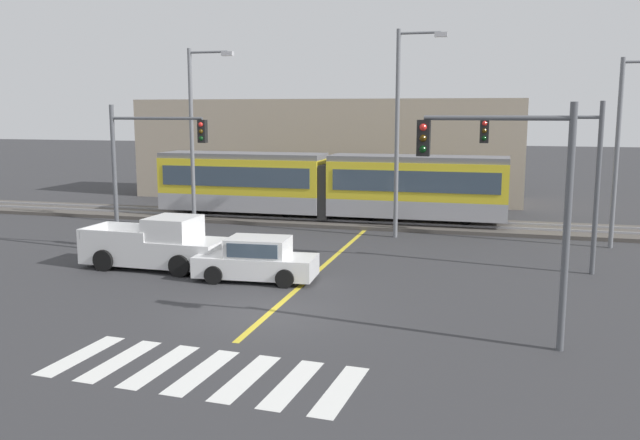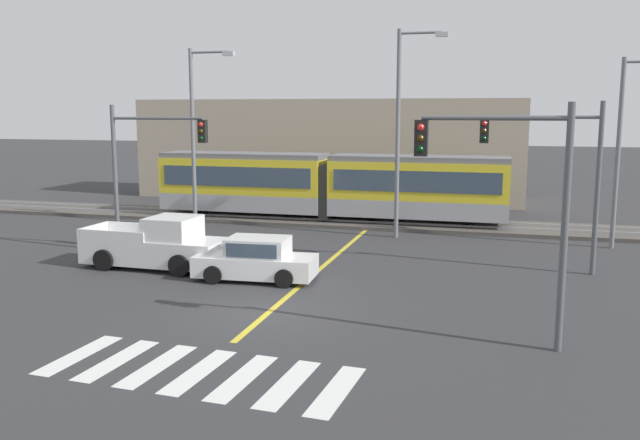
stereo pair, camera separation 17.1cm
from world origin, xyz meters
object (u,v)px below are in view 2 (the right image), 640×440
light_rail_tram (329,184)px  traffic_light_near_right (513,187)px  pickup_truck (158,246)px  street_lamp_east (623,142)px  traffic_light_mid_left (145,157)px  sedan_crossing (256,260)px  street_lamp_centre (402,122)px  street_lamp_west (197,128)px  traffic_light_mid_right (557,161)px

light_rail_tram → traffic_light_near_right: (9.18, -17.40, 2.00)m
pickup_truck → street_lamp_east: (17.28, 8.50, 3.73)m
traffic_light_mid_left → street_lamp_east: (18.89, 6.34, 0.54)m
pickup_truck → traffic_light_near_right: bearing=-23.3°
pickup_truck → street_lamp_east: bearing=26.2°
light_rail_tram → pickup_truck: 12.50m
light_rail_tram → traffic_light_mid_left: 11.21m
sedan_crossing → pickup_truck: 4.31m
pickup_truck → traffic_light_mid_left: bearing=126.5°
pickup_truck → street_lamp_centre: (7.90, 8.56, 4.51)m
sedan_crossing → street_lamp_east: (13.05, 9.27, 3.87)m
street_lamp_centre → traffic_light_near_right: bearing=-71.0°
traffic_light_mid_left → street_lamp_east: bearing=18.6°
light_rail_tram → street_lamp_west: street_lamp_west is taller
traffic_light_mid_left → traffic_light_near_right: 16.25m
light_rail_tram → sedan_crossing: bearing=-86.9°
traffic_light_mid_right → street_lamp_west: size_ratio=0.70×
traffic_light_mid_left → street_lamp_west: bearing=96.4°
traffic_light_mid_right → street_lamp_centre: bearing=140.1°
traffic_light_near_right → traffic_light_mid_right: traffic_light_mid_right is taller
light_rail_tram → street_lamp_centre: (4.35, -3.37, 3.30)m
light_rail_tram → street_lamp_east: 14.37m
traffic_light_near_right → pickup_truck: bearing=156.7°
street_lamp_west → street_lamp_centre: (10.21, 0.08, 0.30)m
sedan_crossing → traffic_light_mid_right: (10.08, 3.96, 3.38)m
traffic_light_mid_left → traffic_light_mid_right: bearing=3.7°
light_rail_tram → pickup_truck: bearing=-106.6°
pickup_truck → street_lamp_east: 19.62m
traffic_light_mid_left → traffic_light_mid_right: size_ratio=0.98×
street_lamp_centre → street_lamp_east: (9.38, -0.05, -0.78)m
street_lamp_west → street_lamp_centre: bearing=0.4°
sedan_crossing → pickup_truck: size_ratio=0.79×
street_lamp_centre → street_lamp_west: bearing=-179.6°
traffic_light_mid_left → street_lamp_east: 19.93m
traffic_light_mid_left → street_lamp_centre: 11.53m
traffic_light_mid_left → light_rail_tram: bearing=62.1°
light_rail_tram → street_lamp_west: 7.43m
light_rail_tram → street_lamp_centre: street_lamp_centre is taller
light_rail_tram → street_lamp_centre: 6.41m
pickup_truck → traffic_light_mid_left: (-1.60, 2.17, 3.19)m
street_lamp_centre → traffic_light_mid_left: bearing=-146.1°
light_rail_tram → street_lamp_centre: bearing=-37.8°
light_rail_tram → traffic_light_mid_left: bearing=-117.9°
traffic_light_near_right → traffic_light_mid_left: bearing=151.9°
street_lamp_centre → light_rail_tram: bearing=142.2°
traffic_light_near_right → street_lamp_east: bearing=72.0°
light_rail_tram → traffic_light_mid_right: bearing=-39.0°
pickup_truck → traffic_light_near_right: (12.73, -5.48, 3.21)m
sedan_crossing → traffic_light_near_right: traffic_light_near_right is taller
light_rail_tram → pickup_truck: (-3.56, -11.92, -1.21)m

